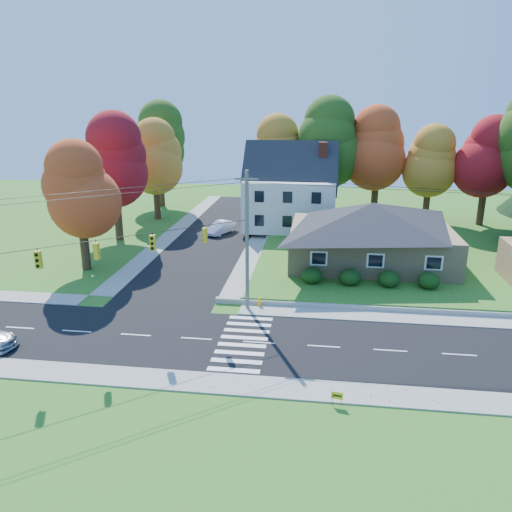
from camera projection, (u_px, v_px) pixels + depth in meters
The scene contains 22 objects.
ground at pixel (259, 343), 31.06m from camera, with size 120.00×120.00×0.00m, color #3D7923.
road_main at pixel (259, 343), 31.06m from camera, with size 90.00×8.00×0.02m, color black.
road_cross at pixel (218, 233), 56.66m from camera, with size 8.00×44.00×0.02m, color black.
sidewalk_north at pixel (268, 310), 35.78m from camera, with size 90.00×2.00×0.08m, color #9C9A90.
sidewalk_south at pixel (247, 386), 26.32m from camera, with size 90.00×2.00×0.08m, color #9C9A90.
lawn at pixel (416, 251), 49.24m from camera, with size 30.00×30.00×0.50m, color #3D7923.
ranch_house at pixel (371, 232), 44.23m from camera, with size 14.60×10.60×5.40m.
colonial_house at pixel (290, 192), 56.18m from camera, with size 10.40×8.40×9.60m.
hedge_row at pixel (369, 278), 39.06m from camera, with size 10.70×1.70×1.27m.
traffic_infrastructure at pixel (259, 257), 30.83m from camera, with size 38.10×10.66×10.00m.
tree_lot_0 at pixel (278, 153), 61.00m from camera, with size 6.72×6.72×12.51m.
tree_lot_1 at pixel (328, 143), 58.91m from camera, with size 7.84×7.84×14.60m.
tree_lot_2 at pixel (378, 148), 59.31m from camera, with size 7.28×7.28×13.56m.
tree_lot_3 at pixel (431, 161), 58.00m from camera, with size 6.16×6.16×11.47m.
tree_lot_4 at pixel (488, 157), 56.11m from camera, with size 6.72×6.72×12.51m.
tree_west_0 at pixel (79, 190), 42.40m from camera, with size 6.16×6.16×11.47m.
tree_west_1 at pixel (113, 161), 51.60m from camera, with size 7.28×7.28×13.56m.
tree_west_2 at pixel (154, 157), 61.13m from camera, with size 6.72×6.72×12.51m.
tree_west_3 at pixel (159, 141), 68.56m from camera, with size 7.84×7.84×14.60m.
white_car at pixel (221, 228), 56.17m from camera, with size 1.49×4.29×1.41m, color silver.
fire_hydrant at pixel (260, 302), 36.38m from camera, with size 0.40×0.31×0.71m.
yard_sign at pixel (337, 396), 24.56m from camera, with size 0.58×0.13×0.73m.
Camera 1 is at (3.48, -27.81, 14.44)m, focal length 35.00 mm.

